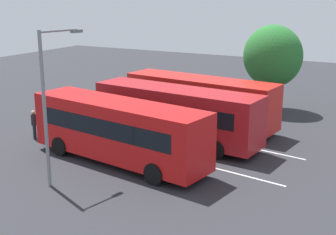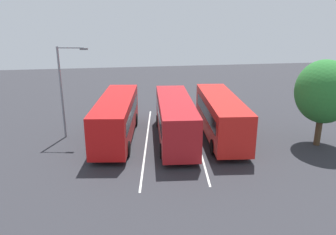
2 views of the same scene
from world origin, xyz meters
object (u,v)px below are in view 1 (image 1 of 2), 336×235
Objects in this scene: bus_center_right at (118,129)px; street_lamp at (48,98)px; bus_far_left at (200,100)px; pedestrian at (34,122)px; bus_center_left at (176,113)px; depot_tree at (273,56)px.

street_lamp is (0.99, 3.75, 2.27)m from bus_center_right.
bus_far_left and bus_center_right have the same top height.
pedestrian is 7.88m from street_lamp.
depot_tree is (-2.54, -10.10, 2.20)m from bus_center_left.
bus_center_left is at bearing -94.93° from bus_center_right.
street_lamp reaches higher than bus_center_left.
depot_tree is (-4.57, -18.14, -0.06)m from street_lamp.
bus_center_right is 15.00m from depot_tree.
bus_far_left is 3.59m from bus_center_left.
depot_tree is (-3.58, -14.39, 2.20)m from bus_center_right.
depot_tree reaches higher than bus_center_right.
depot_tree is (-10.20, -13.52, 2.94)m from pedestrian.
pedestrian is (7.65, 3.42, -0.73)m from bus_center_left.
street_lamp reaches higher than pedestrian.
depot_tree is at bearing -106.24° from bus_far_left.
bus_center_right is at bearing 81.76° from bus_center_left.
depot_tree reaches higher than pedestrian.
street_lamp is at bearing 81.22° from bus_center_left.
pedestrian is 17.19m from depot_tree.
street_lamp reaches higher than depot_tree.
bus_center_left is 4.42m from bus_center_right.
bus_center_left is 8.42m from pedestrian.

